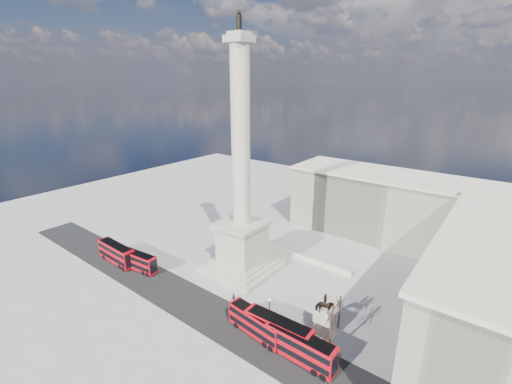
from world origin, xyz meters
The scene contains 19 objects.
ground centered at (0.00, 0.00, 0.00)m, with size 180.00×180.00×0.00m, color #A19D98.
asphalt_road centered at (5.00, -10.00, 0.00)m, with size 120.00×9.00×0.01m, color black.
nelsons_column centered at (0.00, 5.00, 12.92)m, with size 14.00×14.00×49.85m.
balustrade_wall centered at (0.00, 16.00, 0.55)m, with size 40.00×0.60×1.10m, color beige.
building_east centered at (45.00, 10.00, 9.32)m, with size 19.00×46.00×18.60m.
building_northeast centered at (20.00, 40.00, 8.32)m, with size 51.00×17.00×16.60m.
red_bus_a centered at (-17.25, -9.02, 2.05)m, with size 9.85×3.30×3.92m.
red_bus_b centered at (14.80, -9.29, 2.16)m, with size 10.34×3.34×4.12m.
red_bus_c centered at (18.75, -8.82, 2.34)m, with size 11.10×2.95×4.47m.
red_bus_d centered at (22.98, -9.53, 2.31)m, with size 10.87×2.67×4.40m.
red_bus_e centered at (-23.47, -10.15, 2.31)m, with size 10.94×2.79×4.41m.
victorian_lamp centered at (15.89, -7.32, 3.60)m, with size 0.52×0.52×6.12m.
equestrian_statue centered at (23.18, -2.85, 2.61)m, with size 3.60×2.70×7.61m.
bare_tree_near centered at (25.87, -6.07, 6.95)m, with size 2.02×2.02×8.83m.
bare_tree_mid centered at (24.45, 0.08, 5.08)m, with size 1.70×1.70×6.44m.
bare_tree_far centered at (40.34, 16.85, 5.88)m, with size 1.83×1.83×7.46m.
pedestrian_walking centered at (27.52, -6.50, 0.97)m, with size 0.71×0.47×1.95m, color black.
pedestrian_standing centered at (19.85, -6.50, 0.89)m, with size 0.87×0.68×1.79m, color black.
pedestrian_crossing centered at (6.44, -5.16, 0.93)m, with size 1.10×0.46×1.87m, color black.
Camera 1 is at (42.09, -44.63, 38.45)m, focal length 24.00 mm.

